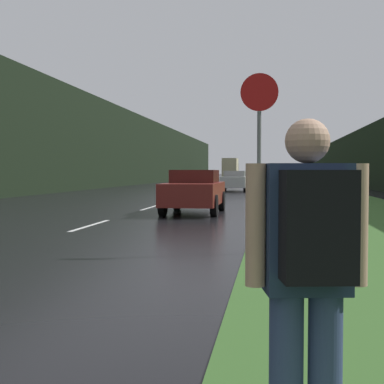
{
  "coord_description": "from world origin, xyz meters",
  "views": [
    {
      "loc": [
        4.67,
        0.84,
        1.42
      ],
      "look_at": [
        2.52,
        15.39,
        0.85
      ],
      "focal_mm": 50.0,
      "sensor_mm": 36.0,
      "label": 1
    }
  ],
  "objects_px": {
    "hitchhiker_with_backpack": "(308,271)",
    "car_passing_far": "(235,181)",
    "car_passing_near": "(194,191)",
    "delivery_truck": "(231,169)",
    "stop_sign": "(259,146)"
  },
  "relations": [
    {
      "from": "stop_sign",
      "to": "car_passing_far",
      "type": "relative_size",
      "value": 0.66
    },
    {
      "from": "car_passing_far",
      "to": "delivery_truck",
      "type": "height_order",
      "value": "delivery_truck"
    },
    {
      "from": "hitchhiker_with_backpack",
      "to": "stop_sign",
      "type": "bearing_deg",
      "value": 83.2
    },
    {
      "from": "hitchhiker_with_backpack",
      "to": "car_passing_near",
      "type": "relative_size",
      "value": 0.4
    },
    {
      "from": "car_passing_near",
      "to": "car_passing_far",
      "type": "xyz_separation_m",
      "value": [
        0.0,
        20.3,
        -0.01
      ]
    },
    {
      "from": "delivery_truck",
      "to": "hitchhiker_with_backpack",
      "type": "bearing_deg",
      "value": -85.49
    },
    {
      "from": "car_passing_far",
      "to": "delivery_truck",
      "type": "relative_size",
      "value": 0.64
    },
    {
      "from": "hitchhiker_with_backpack",
      "to": "car_passing_near",
      "type": "distance_m",
      "value": 15.54
    },
    {
      "from": "hitchhiker_with_backpack",
      "to": "car_passing_far",
      "type": "relative_size",
      "value": 0.36
    },
    {
      "from": "stop_sign",
      "to": "car_passing_far",
      "type": "xyz_separation_m",
      "value": [
        -2.35,
        28.87,
        -1.11
      ]
    },
    {
      "from": "hitchhiker_with_backpack",
      "to": "delivery_truck",
      "type": "distance_m",
      "value": 88.44
    },
    {
      "from": "car_passing_far",
      "to": "delivery_truck",
      "type": "bearing_deg",
      "value": -85.4
    },
    {
      "from": "hitchhiker_with_backpack",
      "to": "delivery_truck",
      "type": "relative_size",
      "value": 0.23
    },
    {
      "from": "stop_sign",
      "to": "hitchhiker_with_backpack",
      "type": "distance_m",
      "value": 6.8
    },
    {
      "from": "car_passing_near",
      "to": "delivery_truck",
      "type": "bearing_deg",
      "value": -86.68
    }
  ]
}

